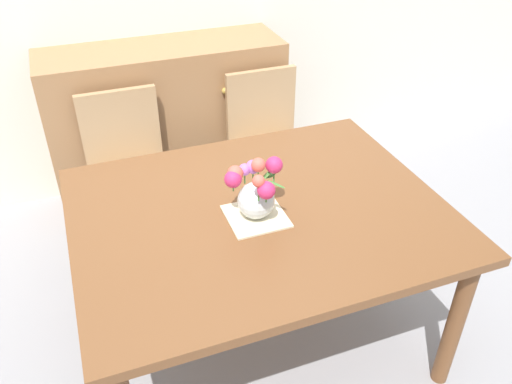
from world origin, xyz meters
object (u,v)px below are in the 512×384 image
Objects in this scene: chair_left at (128,163)px; chair_right at (267,138)px; dining_table at (259,225)px; flower_vase at (255,191)px; dresser at (169,125)px.

chair_right is at bearing -180.00° from chair_left.
flower_vase is at bearing -127.12° from dining_table.
dining_table is 1.06× the size of dresser.
dresser is at bearing -128.23° from chair_left.
flower_vase is (0.37, -0.98, 0.35)m from chair_left.
chair_left is (-0.41, 0.93, -0.15)m from dining_table.
dresser reaches higher than chair_left.
chair_left is 0.81m from chair_right.
chair_left is 3.64× the size of flower_vase.
dining_table is 1.03m from chair_left.
dining_table is at bearing -85.94° from dresser.
dresser is 1.42m from flower_vase.
chair_left is at bearing 110.91° from flower_vase.
flower_vase reaches higher than chair_left.
chair_right is (0.81, 0.00, 0.00)m from chair_left.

